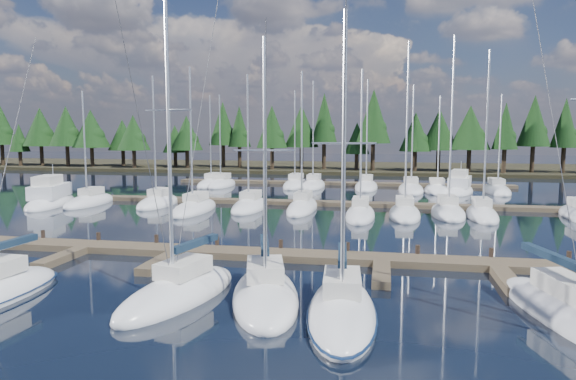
% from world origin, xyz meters
% --- Properties ---
extents(ground, '(260.00, 260.00, 0.00)m').
position_xyz_m(ground, '(0.00, 30.00, 0.00)').
color(ground, black).
rests_on(ground, ground).
extents(far_shore, '(220.00, 30.00, 0.60)m').
position_xyz_m(far_shore, '(0.00, 90.00, 0.30)').
color(far_shore, black).
rests_on(far_shore, ground).
extents(main_dock, '(44.00, 6.13, 0.90)m').
position_xyz_m(main_dock, '(0.00, 17.36, 0.20)').
color(main_dock, brown).
rests_on(main_dock, ground).
extents(back_docks, '(50.00, 21.80, 0.40)m').
position_xyz_m(back_docks, '(0.00, 49.58, 0.20)').
color(back_docks, brown).
rests_on(back_docks, ground).
extents(front_sailboat_2, '(4.40, 8.36, 14.99)m').
position_xyz_m(front_sailboat_2, '(-2.75, 10.03, 0.31)').
color(front_sailboat_2, white).
rests_on(front_sailboat_2, ground).
extents(front_sailboat_3, '(4.71, 8.36, 11.97)m').
position_xyz_m(front_sailboat_3, '(1.07, 10.38, 0.28)').
color(front_sailboat_3, white).
rests_on(front_sailboat_3, ground).
extents(front_sailboat_4, '(3.46, 8.75, 12.58)m').
position_xyz_m(front_sailboat_4, '(4.49, 9.06, 0.28)').
color(front_sailboat_4, white).
rests_on(front_sailboat_4, ground).
extents(front_sailboat_6, '(4.93, 10.39, 15.43)m').
position_xyz_m(front_sailboat_6, '(13.33, 10.03, 0.30)').
color(front_sailboat_6, white).
rests_on(front_sailboat_6, ground).
extents(back_sailboat_rows, '(48.34, 32.34, 16.19)m').
position_xyz_m(back_sailboat_rows, '(0.19, 45.18, 0.26)').
color(back_sailboat_rows, white).
rests_on(back_sailboat_rows, ground).
extents(motor_yacht_left, '(5.68, 10.38, 4.94)m').
position_xyz_m(motor_yacht_left, '(-26.91, 35.07, 0.54)').
color(motor_yacht_left, white).
rests_on(motor_yacht_left, ground).
extents(motor_yacht_right, '(5.10, 9.62, 4.58)m').
position_xyz_m(motor_yacht_right, '(15.01, 53.77, 0.50)').
color(motor_yacht_right, white).
rests_on(motor_yacht_right, ground).
extents(tree_line, '(184.07, 11.37, 13.97)m').
position_xyz_m(tree_line, '(-1.88, 80.19, 7.47)').
color(tree_line, black).
rests_on(tree_line, far_shore).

